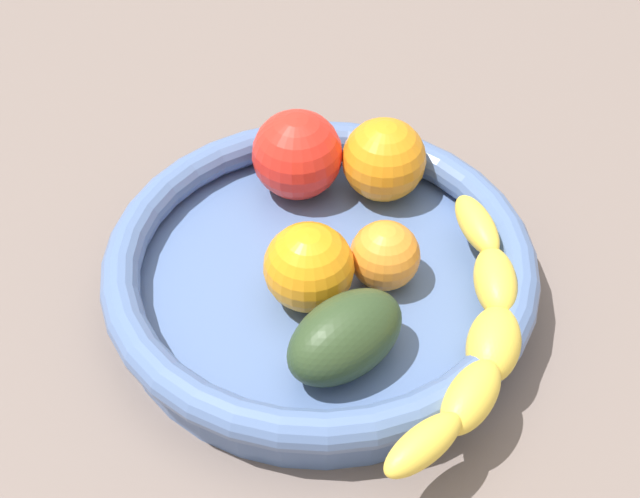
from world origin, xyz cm
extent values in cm
cube|color=#685B55|center=(0.00, 0.00, 1.50)|extent=(120.00, 120.00, 3.00)
cylinder|color=#4C6699|center=(0.00, 0.00, 4.21)|extent=(30.49, 30.49, 2.43)
torus|color=#4C6699|center=(0.00, 0.00, 6.88)|extent=(32.53, 32.53, 2.91)
ellipsoid|color=yellow|center=(11.85, -13.48, 8.53)|extent=(5.12, 6.74, 2.42)
ellipsoid|color=yellow|center=(13.64, -8.53, 7.91)|extent=(4.29, 6.83, 3.07)
ellipsoid|color=yellow|center=(13.95, -3.27, 7.29)|extent=(4.24, 6.63, 3.72)
ellipsoid|color=yellow|center=(12.76, 1.86, 7.91)|extent=(5.16, 7.03, 3.07)
ellipsoid|color=yellow|center=(10.17, 6.45, 8.53)|extent=(5.79, 6.50, 2.42)
sphere|color=orange|center=(4.57, 1.41, 8.05)|extent=(5.25, 5.25, 5.25)
sphere|color=orange|center=(1.37, 10.85, 8.83)|extent=(6.80, 6.80, 6.80)
sphere|color=orange|center=(0.21, -2.26, 8.72)|extent=(6.59, 6.59, 6.59)
sphere|color=red|center=(-5.24, 8.66, 9.09)|extent=(7.33, 7.33, 7.33)
ellipsoid|color=#2A3E22|center=(4.48, -6.97, 8.20)|extent=(9.33, 10.69, 5.84)
camera|label=1|loc=(17.35, -45.73, 58.48)|focal=53.58mm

